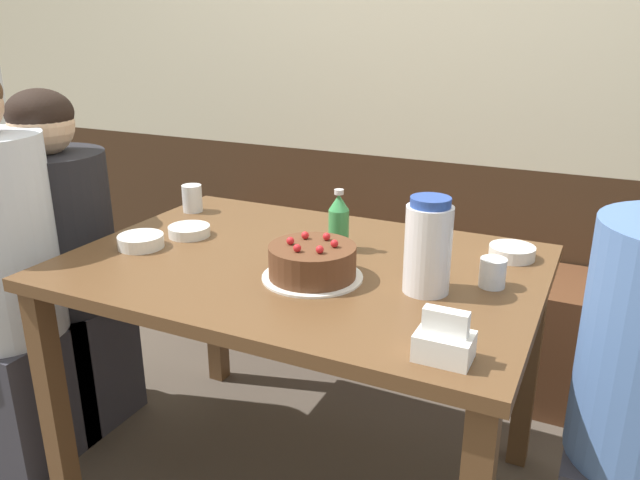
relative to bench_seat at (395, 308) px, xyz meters
The scene contains 14 objects.
back_wall 1.03m from the bench_seat, 90.00° to the left, with size 4.80×0.04×2.50m.
bench_seat is the anchor object (origin of this frame).
dining_table 0.93m from the bench_seat, 90.00° to the right, with size 1.27×0.89×0.74m.
birthday_cake 1.08m from the bench_seat, 85.10° to the right, with size 0.26×0.26×0.11m.
water_pitcher 1.13m from the bench_seat, 67.47° to the right, with size 0.11×0.11×0.24m.
soju_bottle 0.92m from the bench_seat, 85.70° to the right, with size 0.06×0.06×0.18m.
napkin_holder 1.38m from the bench_seat, 67.42° to the right, with size 0.11×0.08×0.11m.
bowl_soup_white 1.17m from the bench_seat, 116.71° to the right, with size 0.13×0.13×0.04m.
bowl_rice_small 1.03m from the bench_seat, 117.27° to the right, with size 0.13×0.13×0.03m.
bowl_side_dish 0.92m from the bench_seat, 47.27° to the right, with size 0.13×0.13×0.04m.
glass_water_tall 0.97m from the bench_seat, 134.06° to the right, with size 0.07×0.07×0.09m.
glass_tumbler_short 1.07m from the bench_seat, 57.10° to the right, with size 0.07×0.07×0.07m.
person_teal_shirt 1.29m from the bench_seat, 136.08° to the right, with size 0.36×0.36×1.17m.
person_grey_tee 1.46m from the bench_seat, 129.23° to the right, with size 0.36×0.36×1.25m.
Camera 1 is at (0.74, -1.41, 1.37)m, focal length 35.00 mm.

